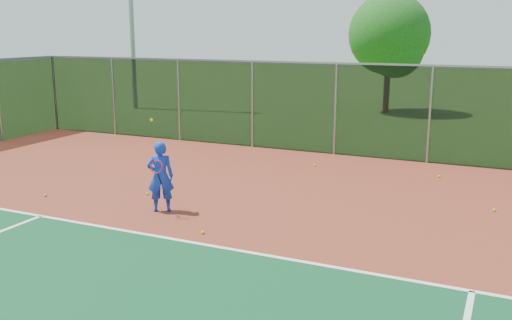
# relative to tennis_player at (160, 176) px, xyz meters

# --- Properties ---
(court_apron) EXTENTS (30.00, 20.00, 0.02)m
(court_apron) POSITION_rel_tennis_player_xyz_m (4.78, -2.44, -0.83)
(court_apron) COLOR maroon
(court_apron) RESTS_ON ground
(fence_back) EXTENTS (30.00, 0.06, 3.03)m
(fence_back) POSITION_rel_tennis_player_xyz_m (4.78, 7.56, 0.73)
(fence_back) COLOR black
(fence_back) RESTS_ON court_apron
(tennis_player) EXTENTS (0.71, 0.74, 2.10)m
(tennis_player) POSITION_rel_tennis_player_xyz_m (0.00, 0.00, 0.00)
(tennis_player) COLOR #1435C3
(tennis_player) RESTS_ON court_apron
(practice_ball_0) EXTENTS (0.07, 0.07, 0.07)m
(practice_ball_0) POSITION_rel_tennis_player_xyz_m (-1.06, 0.95, -0.78)
(practice_ball_0) COLOR #BED118
(practice_ball_0) RESTS_ON court_apron
(practice_ball_1) EXTENTS (0.07, 0.07, 0.07)m
(practice_ball_1) POSITION_rel_tennis_player_xyz_m (1.61, -0.93, -0.78)
(practice_ball_1) COLOR #BED118
(practice_ball_1) RESTS_ON court_apron
(practice_ball_2) EXTENTS (0.07, 0.07, 0.07)m
(practice_ball_2) POSITION_rel_tennis_player_xyz_m (-3.27, -0.24, -0.78)
(practice_ball_2) COLOR #BED118
(practice_ball_2) RESTS_ON court_apron
(practice_ball_4) EXTENTS (0.07, 0.07, 0.07)m
(practice_ball_4) POSITION_rel_tennis_player_xyz_m (6.91, 3.11, -0.78)
(practice_ball_4) COLOR #BED118
(practice_ball_4) RESTS_ON court_apron
(practice_ball_6) EXTENTS (0.07, 0.07, 0.07)m
(practice_ball_6) POSITION_rel_tennis_player_xyz_m (5.37, 5.80, -0.78)
(practice_ball_6) COLOR #BED118
(practice_ball_6) RESTS_ON court_apron
(practice_ball_7) EXTENTS (0.07, 0.07, 0.07)m
(practice_ball_7) POSITION_rel_tennis_player_xyz_m (1.76, 5.64, -0.78)
(practice_ball_7) COLOR #BED118
(practice_ball_7) RESTS_ON court_apron
(tree_back_left) EXTENTS (4.00, 4.00, 5.88)m
(tree_back_left) POSITION_rel_tennis_player_xyz_m (1.27, 18.38, 2.85)
(tree_back_left) COLOR #3D2716
(tree_back_left) RESTS_ON ground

